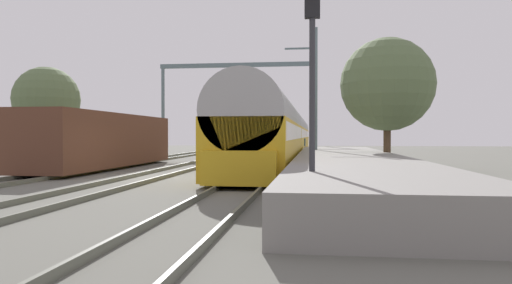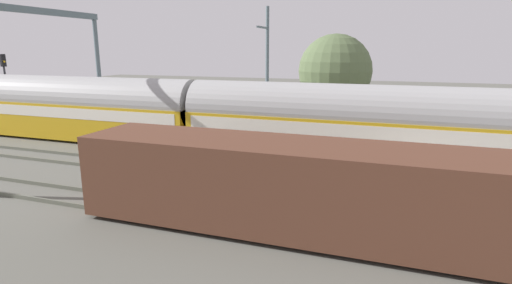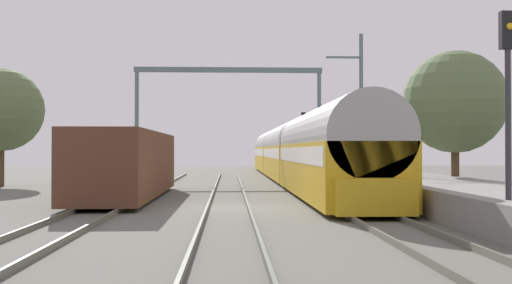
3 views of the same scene
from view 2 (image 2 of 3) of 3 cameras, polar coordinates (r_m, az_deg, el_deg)
name	(u,v)px [view 2 (image 2 of 3)]	position (r m, az deg, el deg)	size (l,w,h in m)	color
ground	(426,200)	(16.89, 23.08, -7.55)	(120.00, 120.00, 0.00)	#5E5E56
track_far_west	(436,250)	(12.87, 24.30, -13.82)	(1.52, 60.00, 0.16)	#5E6154
track_west	(427,198)	(16.86, 23.11, -7.29)	(1.52, 60.00, 0.16)	#5E6154
track_east	(421,167)	(20.99, 22.40, -3.30)	(1.52, 60.00, 0.16)	#5E6154
platform	(381,140)	(24.57, 17.40, 0.29)	(4.40, 28.00, 0.90)	gray
passenger_train	(81,108)	(27.83, -23.71, 4.42)	(2.93, 49.20, 3.82)	gold
freight_car	(280,186)	(12.65, 3.49, -6.23)	(2.80, 13.00, 2.70)	#563323
person_crossing	(92,119)	(29.18, -22.27, 3.03)	(0.40, 0.25, 1.73)	#2E2E2E
railway_signal_far	(6,81)	(35.15, -32.05, 7.42)	(0.36, 0.30, 5.28)	#2D2D33
catenary_gantry	(11,48)	(24.61, -31.49, 11.30)	(13.08, 0.28, 7.86)	slate
catenary_pole_east_mid	(267,75)	(23.69, 1.56, 9.48)	(1.90, 0.20, 8.00)	slate
tree_east_background	(335,71)	(26.42, 11.19, 9.88)	(4.64, 4.64, 6.60)	#4C3826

